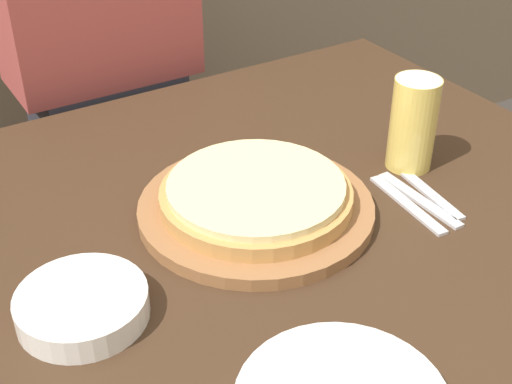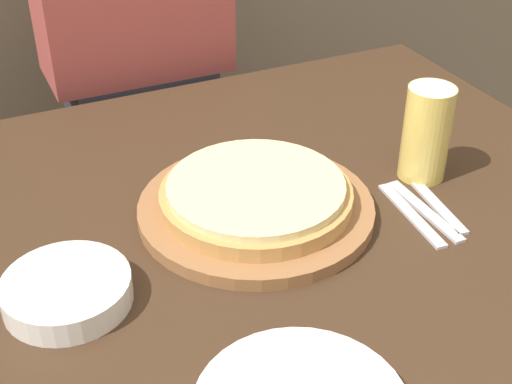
% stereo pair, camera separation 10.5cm
% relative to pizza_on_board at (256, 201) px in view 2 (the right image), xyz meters
% --- Properties ---
extents(pizza_on_board, '(0.36, 0.36, 0.06)m').
position_rel_pizza_on_board_xyz_m(pizza_on_board, '(0.00, 0.00, 0.00)').
color(pizza_on_board, '#99663D').
rests_on(pizza_on_board, dining_table).
extents(beer_glass, '(0.08, 0.08, 0.16)m').
position_rel_pizza_on_board_xyz_m(beer_glass, '(0.29, -0.01, 0.06)').
color(beer_glass, '#E5C65B').
rests_on(beer_glass, dining_table).
extents(side_bowl, '(0.17, 0.17, 0.04)m').
position_rel_pizza_on_board_xyz_m(side_bowl, '(-0.30, -0.08, -0.01)').
color(side_bowl, white).
rests_on(side_bowl, dining_table).
extents(fork, '(0.03, 0.17, 0.00)m').
position_rel_pizza_on_board_xyz_m(fork, '(0.21, -0.10, -0.02)').
color(fork, silver).
rests_on(fork, dining_table).
extents(dinner_knife, '(0.02, 0.17, 0.00)m').
position_rel_pizza_on_board_xyz_m(dinner_knife, '(0.23, -0.10, -0.02)').
color(dinner_knife, silver).
rests_on(dinner_knife, dining_table).
extents(spoon, '(0.04, 0.15, 0.00)m').
position_rel_pizza_on_board_xyz_m(spoon, '(0.26, -0.10, -0.02)').
color(spoon, silver).
rests_on(spoon, dining_table).
extents(diner_person, '(0.39, 0.20, 1.31)m').
position_rel_pizza_on_board_xyz_m(diner_person, '(0.01, 0.65, -0.11)').
color(diner_person, '#33333D').
rests_on(diner_person, ground_plane).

